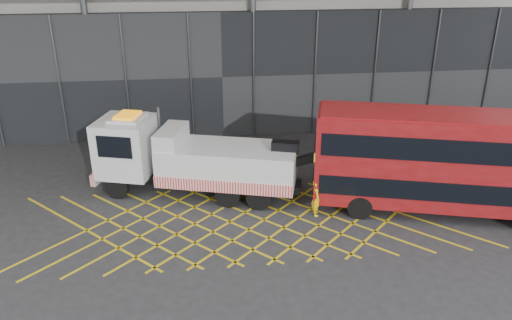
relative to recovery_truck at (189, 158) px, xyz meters
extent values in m
plane|color=#28282B|center=(0.18, -3.24, -1.92)|extent=(120.00, 120.00, 0.00)
cube|color=gold|center=(-4.62, -3.24, -1.91)|extent=(7.16, 7.16, 0.01)
cube|color=gold|center=(-4.62, -3.24, -1.91)|extent=(7.16, 7.16, 0.01)
cube|color=gold|center=(-3.02, -3.24, -1.91)|extent=(7.16, 7.16, 0.01)
cube|color=gold|center=(-3.02, -3.24, -1.91)|extent=(7.16, 7.16, 0.01)
cube|color=gold|center=(-1.42, -3.24, -1.91)|extent=(7.16, 7.16, 0.01)
cube|color=gold|center=(-1.42, -3.24, -1.91)|extent=(7.16, 7.16, 0.01)
cube|color=gold|center=(0.18, -3.24, -1.91)|extent=(7.16, 7.16, 0.01)
cube|color=gold|center=(0.18, -3.24, -1.91)|extent=(7.16, 7.16, 0.01)
cube|color=gold|center=(1.78, -3.24, -1.91)|extent=(7.16, 7.16, 0.01)
cube|color=gold|center=(1.78, -3.24, -1.91)|extent=(7.16, 7.16, 0.01)
cube|color=gold|center=(3.38, -3.24, -1.91)|extent=(7.16, 7.16, 0.01)
cube|color=gold|center=(3.38, -3.24, -1.91)|extent=(7.16, 7.16, 0.01)
cube|color=gold|center=(4.98, -3.24, -1.91)|extent=(7.16, 7.16, 0.01)
cube|color=gold|center=(4.98, -3.24, -1.91)|extent=(7.16, 7.16, 0.01)
cube|color=gold|center=(6.58, -3.24, -1.91)|extent=(7.16, 7.16, 0.01)
cube|color=gold|center=(6.58, -3.24, -1.91)|extent=(7.16, 7.16, 0.01)
cube|color=gold|center=(8.18, -3.24, -1.91)|extent=(7.16, 7.16, 0.01)
cube|color=gold|center=(8.18, -3.24, -1.91)|extent=(7.16, 7.16, 0.01)
cube|color=gold|center=(9.78, -3.24, -1.91)|extent=(7.16, 7.16, 0.01)
cube|color=gold|center=(9.78, -3.24, -1.91)|extent=(7.16, 7.16, 0.01)
cube|color=black|center=(2.18, 8.46, 2.08)|extent=(55.00, 0.80, 8.00)
cylinder|color=#595B60|center=(-5.82, 8.26, 3.08)|extent=(0.36, 0.36, 10.00)
cylinder|color=#595B60|center=(4.18, 8.26, 3.08)|extent=(0.36, 0.36, 10.00)
cylinder|color=#595B60|center=(14.18, 8.26, 3.08)|extent=(0.36, 0.36, 10.00)
cube|color=black|center=(0.45, -0.12, -1.15)|extent=(10.27, 3.93, 0.38)
cube|color=silver|center=(-3.12, 0.91, 0.43)|extent=(3.28, 3.35, 2.84)
cube|color=black|center=(-4.40, 1.28, 0.92)|extent=(0.72, 2.32, 1.20)
cube|color=red|center=(-4.43, 1.29, -0.99)|extent=(1.05, 2.80, 0.60)
cube|color=orange|center=(-2.91, 0.85, 2.10)|extent=(1.31, 1.53, 0.13)
cube|color=silver|center=(1.92, -0.55, -0.12)|extent=(7.26, 4.50, 1.75)
cube|color=red|center=(1.53, -1.89, -0.77)|extent=(6.52, 1.94, 0.60)
cube|color=silver|center=(-0.81, 0.24, 1.14)|extent=(1.78, 2.82, 0.76)
cube|color=black|center=(4.65, -1.34, 0.92)|extent=(1.41, 0.89, 0.55)
cube|color=black|center=(5.69, -1.64, 0.38)|extent=(2.40, 1.03, 1.18)
cylinder|color=black|center=(-3.65, -0.13, -1.32)|extent=(1.26, 0.70, 1.20)
cylinder|color=black|center=(-3.01, 2.07, -1.32)|extent=(1.26, 0.70, 1.20)
cylinder|color=black|center=(3.28, -2.14, -1.32)|extent=(1.26, 0.70, 1.20)
cylinder|color=black|center=(3.92, 0.07, -1.32)|extent=(1.26, 0.70, 1.20)
cylinder|color=#595B60|center=(-1.45, 1.56, 1.03)|extent=(0.15, 0.15, 2.40)
cube|color=maroon|center=(11.82, -3.42, 0.76)|extent=(12.28, 5.92, 4.22)
cube|color=black|center=(11.82, -3.42, -0.23)|extent=(11.83, 5.85, 0.93)
cube|color=black|center=(11.82, -3.42, 1.73)|extent=(11.83, 5.85, 1.03)
cube|color=black|center=(6.04, -1.79, -0.18)|extent=(0.72, 2.37, 1.41)
cube|color=black|center=(6.04, -1.79, 1.73)|extent=(0.72, 2.37, 1.03)
cube|color=yellow|center=(6.03, -1.78, 0.86)|extent=(0.58, 1.89, 0.38)
cube|color=maroon|center=(11.82, -3.42, 2.90)|extent=(11.99, 5.64, 0.13)
cylinder|color=black|center=(7.82, -3.57, -1.35)|extent=(1.18, 0.62, 1.13)
cylinder|color=black|center=(8.49, -1.19, -1.35)|extent=(1.18, 0.62, 1.13)
cylinder|color=black|center=(15.51, -3.17, -1.35)|extent=(1.18, 0.62, 1.13)
imported|color=yellow|center=(5.87, -3.02, -1.03)|extent=(0.47, 0.68, 1.78)
camera|label=1|loc=(0.64, -23.20, 9.81)|focal=35.00mm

